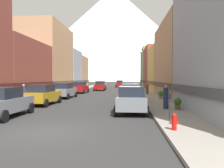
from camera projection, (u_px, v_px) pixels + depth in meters
ground_plane at (46, 132)px, 9.77m from camera, size 400.00×400.00×0.00m
sidewalk_left at (78, 90)px, 45.09m from camera, size 2.50×100.00×0.15m
sidewalk_right at (141, 90)px, 44.27m from camera, size 2.50×100.00×0.15m
storefront_left_1 at (13, 70)px, 28.00m from camera, size 6.38×11.31×6.96m
storefront_left_2 at (46, 60)px, 40.25m from camera, size 7.05×13.01×11.64m
storefront_left_3 at (63, 70)px, 51.50m from camera, size 7.53×8.32×8.61m
storefront_left_4 at (70, 72)px, 60.41m from camera, size 8.82×9.13×8.06m
storefront_right_1 at (189, 62)px, 26.55m from camera, size 6.77×13.05×8.84m
storefront_right_2 at (174, 71)px, 38.83m from camera, size 8.24×10.66×7.57m
storefront_right_3 at (164, 69)px, 50.05m from camera, size 8.82×11.00×9.15m
storefront_right_4 at (160, 68)px, 60.50m from camera, size 10.12×9.87×10.41m
car_left_0 at (3, 102)px, 13.36m from camera, size 2.07×4.41×1.78m
car_left_1 at (43, 95)px, 19.63m from camera, size 2.20×4.46×1.78m
car_left_2 at (64, 90)px, 26.38m from camera, size 2.22×4.47×1.78m
car_left_3 at (80, 87)px, 35.43m from camera, size 2.15×4.44×1.78m
car_right_0 at (132, 99)px, 15.14m from camera, size 2.18×4.45×1.78m
car_right_1 at (130, 93)px, 21.31m from camera, size 2.22×4.47×1.78m
car_driving_0 at (100, 86)px, 43.26m from camera, size 2.06×4.40×1.78m
car_driving_1 at (120, 84)px, 60.15m from camera, size 2.06×4.40×1.78m
fire_hydrant_near at (174, 121)px, 9.43m from camera, size 0.40×0.22×0.70m
parking_meter_near at (169, 103)px, 12.10m from camera, size 0.14×0.10×1.33m
potted_plant_0 at (178, 103)px, 15.72m from camera, size 0.51×0.51×0.80m
potted_plant_1 at (161, 95)px, 23.63m from camera, size 0.54×0.54×0.86m
pedestrian_0 at (166, 98)px, 16.11m from camera, size 0.36×0.36×1.71m
pedestrian_1 at (147, 89)px, 30.86m from camera, size 0.36×0.36×1.59m
pedestrian_2 at (24, 93)px, 21.40m from camera, size 0.36×0.36×1.61m
streetlamp_right at (141, 66)px, 30.17m from camera, size 0.36×0.36×5.86m
mountain_backdrop at (114, 34)px, 268.51m from camera, size 227.01×227.01×109.56m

